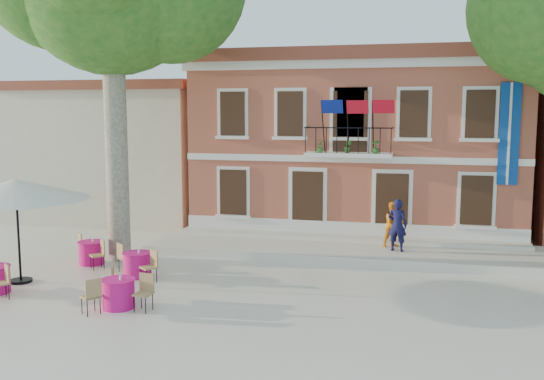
{
  "coord_description": "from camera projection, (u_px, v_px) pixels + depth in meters",
  "views": [
    {
      "loc": [
        4.55,
        -16.81,
        5.12
      ],
      "look_at": [
        -0.41,
        3.5,
        2.37
      ],
      "focal_mm": 40.0,
      "sensor_mm": 36.0,
      "label": 1
    }
  ],
  "objects": [
    {
      "name": "ground",
      "position": [
        257.0,
        285.0,
        17.93
      ],
      "size": [
        90.0,
        90.0,
        0.0
      ],
      "primitive_type": "plane",
      "color": "beige",
      "rests_on": "ground"
    },
    {
      "name": "main_building",
      "position": [
        360.0,
        141.0,
        26.59
      ],
      "size": [
        13.5,
        9.59,
        7.5
      ],
      "color": "#A7533C",
      "rests_on": "ground"
    },
    {
      "name": "cafe_table_1",
      "position": [
        118.0,
        292.0,
        15.76
      ],
      "size": [
        1.72,
        1.86,
        0.95
      ],
      "color": "#E21564",
      "rests_on": "ground"
    },
    {
      "name": "patio_umbrella",
      "position": [
        16.0,
        190.0,
        17.84
      ],
      "size": [
        4.2,
        4.2,
        3.12
      ],
      "color": "black",
      "rests_on": "ground"
    },
    {
      "name": "cafe_table_0",
      "position": [
        137.0,
        264.0,
        18.71
      ],
      "size": [
        1.79,
        1.49,
        0.95
      ],
      "color": "#E21564",
      "rests_on": "ground"
    },
    {
      "name": "pedestrian_orange",
      "position": [
        394.0,
        224.0,
        21.46
      ],
      "size": [
        1.0,
        0.97,
        1.62
      ],
      "primitive_type": "imported",
      "rotation": [
        0.0,
        0.0,
        0.69
      ],
      "color": "orange",
      "rests_on": "terrace"
    },
    {
      "name": "terrace",
      "position": [
        343.0,
        250.0,
        21.68
      ],
      "size": [
        14.0,
        3.4,
        0.3
      ],
      "primitive_type": "cube",
      "color": "silver",
      "rests_on": "ground"
    },
    {
      "name": "neighbor_west",
      "position": [
        132.0,
        149.0,
        30.34
      ],
      "size": [
        9.4,
        9.4,
        6.4
      ],
      "color": "beige",
      "rests_on": "ground"
    },
    {
      "name": "pedestrian_navy",
      "position": [
        397.0,
        225.0,
        20.82
      ],
      "size": [
        0.74,
        0.57,
        1.81
      ],
      "primitive_type": "imported",
      "rotation": [
        0.0,
        0.0,
        2.91
      ],
      "color": "#101036",
      "rests_on": "terrace"
    },
    {
      "name": "cafe_table_3",
      "position": [
        91.0,
        252.0,
        20.3
      ],
      "size": [
        1.64,
        1.67,
        0.95
      ],
      "color": "#E21564",
      "rests_on": "ground"
    }
  ]
}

